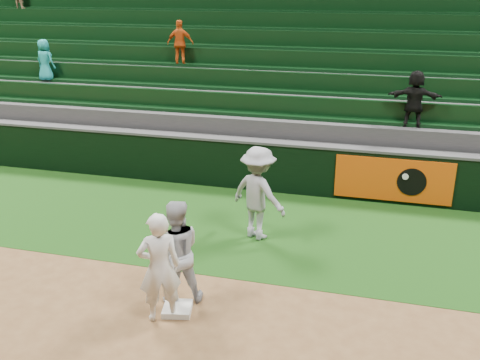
# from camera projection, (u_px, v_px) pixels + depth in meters

# --- Properties ---
(ground) EXTENTS (70.00, 70.00, 0.00)m
(ground) POSITION_uv_depth(u_px,v_px,m) (195.00, 305.00, 8.48)
(ground) COLOR brown
(ground) RESTS_ON ground
(foul_grass) EXTENTS (36.00, 4.20, 0.01)m
(foul_grass) POSITION_uv_depth(u_px,v_px,m) (243.00, 226.00, 11.19)
(foul_grass) COLOR #13380E
(foul_grass) RESTS_ON ground
(first_base) EXTENTS (0.51, 0.51, 0.10)m
(first_base) POSITION_uv_depth(u_px,v_px,m) (177.00, 309.00, 8.29)
(first_base) COLOR white
(first_base) RESTS_ON ground
(first_baseman) EXTENTS (0.76, 0.69, 1.74)m
(first_baseman) POSITION_uv_depth(u_px,v_px,m) (159.00, 268.00, 7.84)
(first_baseman) COLOR silver
(first_baseman) RESTS_ON ground
(baserunner) EXTENTS (1.05, 0.97, 1.72)m
(baserunner) POSITION_uv_depth(u_px,v_px,m) (176.00, 252.00, 8.32)
(baserunner) COLOR #A5A8AF
(baserunner) RESTS_ON ground
(base_coach) EXTENTS (1.39, 1.15, 1.87)m
(base_coach) POSITION_uv_depth(u_px,v_px,m) (258.00, 193.00, 10.39)
(base_coach) COLOR #9598A1
(base_coach) RESTS_ON foul_grass
(field_wall) EXTENTS (36.00, 0.45, 1.25)m
(field_wall) POSITION_uv_depth(u_px,v_px,m) (267.00, 165.00, 12.96)
(field_wall) COLOR black
(field_wall) RESTS_ON ground
(stadium_seating) EXTENTS (36.00, 5.95, 5.65)m
(stadium_seating) POSITION_uv_depth(u_px,v_px,m) (293.00, 92.00, 16.01)
(stadium_seating) COLOR #323234
(stadium_seating) RESTS_ON ground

